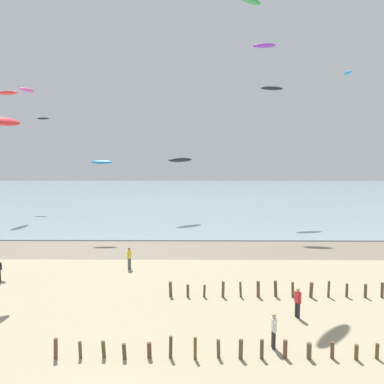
{
  "coord_description": "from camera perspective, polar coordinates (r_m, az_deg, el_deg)",
  "views": [
    {
      "loc": [
        3.58,
        -12.22,
        9.58
      ],
      "look_at": [
        3.38,
        12.56,
        6.76
      ],
      "focal_mm": 38.0,
      "sensor_mm": 36.0,
      "label": 1
    }
  ],
  "objects": [
    {
      "name": "kite_aloft_7",
      "position": [
        30.22,
        -25.17,
        8.99
      ],
      "size": [
        2.2,
        3.41,
        0.87
      ],
      "primitive_type": "ellipsoid",
      "rotation": [
        0.4,
        0.0,
        1.21
      ],
      "color": "red"
    },
    {
      "name": "kite_aloft_2",
      "position": [
        51.98,
        -1.68,
        4.52
      ],
      "size": [
        3.55,
        3.03,
        0.79
      ],
      "primitive_type": "ellipsoid",
      "rotation": [
        -0.22,
        0.0,
        0.63
      ],
      "color": "black"
    },
    {
      "name": "person_left_flank",
      "position": [
        32.42,
        -8.8,
        -9.07
      ],
      "size": [
        0.3,
        0.55,
        1.71
      ],
      "color": "#4C4C56",
      "rests_on": "ground"
    },
    {
      "name": "kite_aloft_1",
      "position": [
        40.13,
        -24.45,
        12.55
      ],
      "size": [
        2.23,
        1.33,
        0.42
      ],
      "primitive_type": "ellipsoid",
      "rotation": [
        0.12,
        0.0,
        2.83
      ],
      "color": "red"
    },
    {
      "name": "kite_aloft_0",
      "position": [
        55.65,
        11.1,
        14.11
      ],
      "size": [
        3.42,
        1.9,
        0.72
      ],
      "primitive_type": "ellipsoid",
      "rotation": [
        0.21,
        0.0,
        0.25
      ],
      "color": "black"
    },
    {
      "name": "groyne_near",
      "position": [
        19.77,
        6.1,
        -21.16
      ],
      "size": [
        15.78,
        0.36,
        1.02
      ],
      "color": "brown",
      "rests_on": "ground"
    },
    {
      "name": "wet_sand_strip",
      "position": [
        38.18,
        -4.97,
        -8.05
      ],
      "size": [
        120.0,
        6.7,
        0.01
      ],
      "primitive_type": "cube",
      "color": "#7A6D59",
      "rests_on": "ground"
    },
    {
      "name": "kite_aloft_10",
      "position": [
        43.37,
        -12.56,
        4.13
      ],
      "size": [
        2.3,
        0.89,
        0.52
      ],
      "primitive_type": "ellipsoid",
      "rotation": [
        0.23,
        0.0,
        0.04
      ],
      "color": "#2384D1"
    },
    {
      "name": "kite_aloft_12",
      "position": [
        61.5,
        -22.2,
        13.11
      ],
      "size": [
        1.55,
        3.33,
        0.53
      ],
      "primitive_type": "ellipsoid",
      "rotation": [
        0.02,
        0.0,
        4.55
      ],
      "color": "#E54C99"
    },
    {
      "name": "person_mid_beach",
      "position": [
        20.68,
        11.4,
        -18.4
      ],
      "size": [
        0.22,
        0.57,
        1.71
      ],
      "color": "#232328",
      "rests_on": "ground"
    },
    {
      "name": "person_far_down_beach",
      "position": [
        24.24,
        14.61,
        -14.66
      ],
      "size": [
        0.34,
        0.54,
        1.71
      ],
      "color": "#232328",
      "rests_on": "ground"
    },
    {
      "name": "kite_aloft_6",
      "position": [
        66.17,
        -20.1,
        9.69
      ],
      "size": [
        2.32,
        1.37,
        0.5
      ],
      "primitive_type": "ellipsoid",
      "rotation": [
        -0.24,
        0.0,
        2.84
      ],
      "color": "black"
    },
    {
      "name": "kite_aloft_4",
      "position": [
        60.38,
        21.04,
        15.36
      ],
      "size": [
        0.97,
        2.46,
        0.49
      ],
      "primitive_type": "ellipsoid",
      "rotation": [
        -0.14,
        0.0,
        1.51
      ],
      "color": "#2384D1"
    },
    {
      "name": "groyne_mid",
      "position": [
        27.65,
        16.76,
        -13.02
      ],
      "size": [
        19.32,
        0.35,
        1.08
      ],
      "color": "brown",
      "rests_on": "ground"
    },
    {
      "name": "kite_aloft_3",
      "position": [
        52.59,
        10.1,
        19.57
      ],
      "size": [
        2.85,
        1.35,
        0.61
      ],
      "primitive_type": "ellipsoid",
      "rotation": [
        -0.21,
        0.0,
        6.13
      ],
      "color": "purple"
    },
    {
      "name": "sea",
      "position": [
        75.83,
        -2.24,
        -0.72
      ],
      "size": [
        160.0,
        70.0,
        0.1
      ],
      "primitive_type": "cube",
      "color": "#7F939E",
      "rests_on": "ground"
    }
  ]
}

